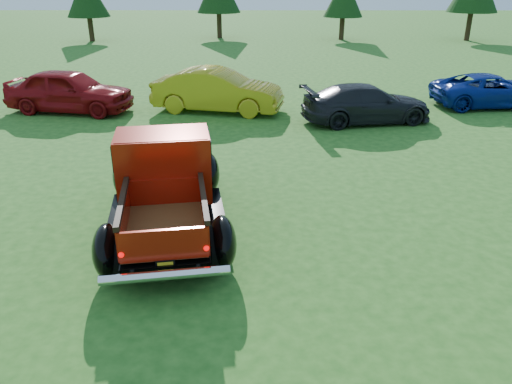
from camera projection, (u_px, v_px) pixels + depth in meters
ground at (261, 243)px, 9.22m from camera, size 120.00×120.00×0.00m
pickup_truck at (165, 180)px, 9.74m from camera, size 2.96×5.16×1.83m
show_car_red at (69, 91)px, 17.56m from camera, size 4.64×2.50×1.50m
show_car_yellow at (218, 90)px, 17.58m from camera, size 4.77×2.47×1.50m
show_car_grey at (366, 104)px, 16.38m from camera, size 4.52×2.52×1.24m
show_car_blue at (491, 90)px, 18.33m from camera, size 4.40×2.34×1.18m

